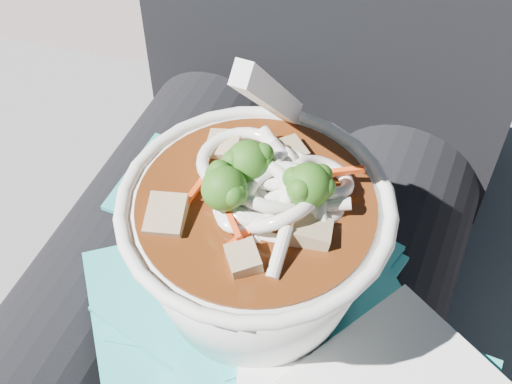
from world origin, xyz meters
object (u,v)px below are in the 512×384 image
at_px(stone_ledge, 273,366).
at_px(udon_bowl, 257,236).
at_px(person_body, 255,245).
at_px(plastic_bag, 259,314).
at_px(lap, 211,349).

height_order(stone_ledge, udon_bowl, udon_bowl).
bearing_deg(person_body, plastic_bag, -66.20).
xyz_separation_m(stone_ledge, lap, (0.00, -0.15, 0.30)).
xyz_separation_m(person_body, udon_bowl, (0.03, -0.08, 0.12)).
distance_m(stone_ledge, lap, 0.34).
height_order(lap, plastic_bag, plastic_bag).
relative_size(stone_ledge, person_body, 0.99).
distance_m(stone_ledge, person_body, 0.33).
bearing_deg(udon_bowl, person_body, 113.28).
bearing_deg(person_body, udon_bowl, -66.72).
relative_size(stone_ledge, lap, 2.08).
distance_m(person_body, plastic_bag, 0.12).
bearing_deg(lap, plastic_bag, 0.25).
height_order(person_body, udon_bowl, person_body).
relative_size(lap, person_body, 0.48).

